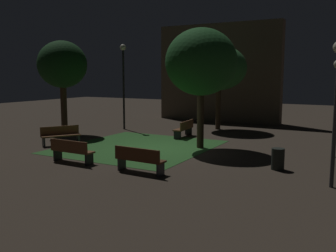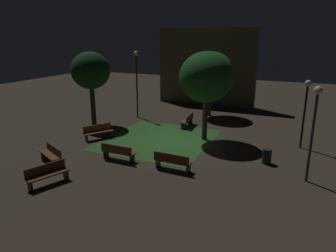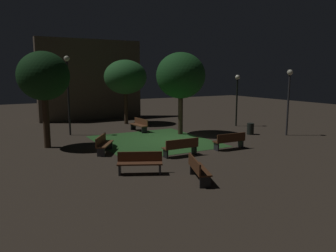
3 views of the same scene
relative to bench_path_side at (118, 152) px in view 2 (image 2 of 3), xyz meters
name	(u,v)px [view 2 (image 2 of 3)]	position (x,y,z in m)	size (l,w,h in m)	color
ground_plane	(173,143)	(1.52, 3.73, -0.48)	(60.00, 60.00, 0.00)	#3D3328
grass_lawn	(158,140)	(0.46, 3.86, -0.48)	(6.30, 6.88, 0.01)	#2D6028
bench_path_side	(118,152)	(0.00, 0.00, 0.00)	(1.81, 0.52, 0.88)	brown
bench_front_left	(172,161)	(3.03, 0.00, 0.00)	(1.82, 0.55, 0.88)	#512D19
bench_lawn_edge	(188,120)	(1.10, 7.36, 0.00)	(0.63, 1.83, 0.88)	brown
bench_corner	(98,131)	(-3.05, 2.54, 0.00)	(1.38, 1.77, 0.88)	brown
bench_near_trees	(51,154)	(-2.90, -1.59, 0.00)	(1.83, 1.22, 0.88)	brown
bench_front_right	(47,174)	(-1.36, -3.45, 0.00)	(1.08, 1.85, 0.88)	#512D19
tree_lawn_side	(206,77)	(3.03, 5.05, 3.35)	(3.18, 3.18, 5.34)	#38281C
tree_left_canopy	(211,69)	(1.58, 11.00, 3.20)	(3.32, 3.32, 5.04)	#423021
tree_right_canopy	(91,71)	(-5.35, 5.18, 3.34)	(2.70, 2.70, 5.15)	#423021
lamp_post_plaza_east	(306,101)	(8.52, 5.89, 2.21)	(0.36, 0.36, 3.88)	black
lamp_post_plaza_west	(314,118)	(8.88, 1.35, 2.42)	(0.36, 0.36, 4.23)	#333338
lamp_post_path_center	(137,74)	(-3.44, 8.26, 2.93)	(0.36, 0.36, 5.09)	black
trash_bin	(267,156)	(7.02, 2.72, -0.11)	(0.45, 0.45, 0.75)	black
building_wall_backdrop	(206,67)	(0.00, 15.02, 2.95)	(8.93, 0.80, 6.86)	brown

